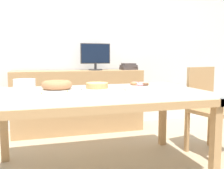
# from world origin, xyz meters

# --- Properties ---
(wall_back) EXTENTS (8.00, 0.10, 2.60)m
(wall_back) POSITION_xyz_m (0.00, 1.61, 1.30)
(wall_back) COLOR silver
(wall_back) RESTS_ON ground
(dining_table) EXTENTS (1.89, 1.06, 0.75)m
(dining_table) POSITION_xyz_m (0.00, 0.00, 0.67)
(dining_table) COLOR silver
(dining_table) RESTS_ON ground
(chair) EXTENTS (0.50, 0.50, 0.94)m
(chair) POSITION_xyz_m (1.25, 0.12, 0.52)
(chair) COLOR tan
(chair) RESTS_ON ground
(sideboard) EXTENTS (1.79, 0.44, 0.87)m
(sideboard) POSITION_xyz_m (0.00, 1.31, 0.43)
(sideboard) COLOR tan
(sideboard) RESTS_ON ground
(computer_monitor) EXTENTS (0.42, 0.20, 0.38)m
(computer_monitor) POSITION_xyz_m (0.24, 1.30, 1.06)
(computer_monitor) COLOR #262628
(computer_monitor) RESTS_ON sideboard
(book_stack) EXTENTS (0.25, 0.18, 0.10)m
(book_stack) POSITION_xyz_m (0.75, 1.31, 0.91)
(book_stack) COLOR #3F3838
(book_stack) RESTS_ON sideboard
(cake_chocolate_round) EXTENTS (0.31, 0.31, 0.06)m
(cake_chocolate_round) POSITION_xyz_m (-0.01, 0.09, 0.77)
(cake_chocolate_round) COLOR silver
(cake_chocolate_round) RESTS_ON dining_table
(cake_golden_bundt) EXTENTS (0.27, 0.27, 0.09)m
(cake_golden_bundt) POSITION_xyz_m (-0.37, 0.13, 0.79)
(cake_golden_bundt) COLOR silver
(cake_golden_bundt) RESTS_ON dining_table
(pastry_platter) EXTENTS (0.31, 0.31, 0.04)m
(pastry_platter) POSITION_xyz_m (0.48, 0.23, 0.76)
(pastry_platter) COLOR silver
(pastry_platter) RESTS_ON dining_table
(plate_stack) EXTENTS (0.21, 0.21, 0.09)m
(plate_stack) POSITION_xyz_m (-0.66, 0.38, 0.79)
(plate_stack) COLOR silver
(plate_stack) RESTS_ON dining_table
(tealight_near_front) EXTENTS (0.04, 0.04, 0.04)m
(tealight_near_front) POSITION_xyz_m (-0.62, -0.07, 0.76)
(tealight_near_front) COLOR silver
(tealight_near_front) RESTS_ON dining_table
(tealight_left_edge) EXTENTS (0.04, 0.04, 0.04)m
(tealight_left_edge) POSITION_xyz_m (0.17, -0.19, 0.76)
(tealight_left_edge) COLOR silver
(tealight_left_edge) RESTS_ON dining_table
(tealight_near_cakes) EXTENTS (0.04, 0.04, 0.04)m
(tealight_near_cakes) POSITION_xyz_m (-0.51, -0.20, 0.76)
(tealight_near_cakes) COLOR silver
(tealight_near_cakes) RESTS_ON dining_table
(tealight_right_edge) EXTENTS (0.04, 0.04, 0.04)m
(tealight_right_edge) POSITION_xyz_m (-0.30, -0.13, 0.76)
(tealight_right_edge) COLOR silver
(tealight_right_edge) RESTS_ON dining_table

